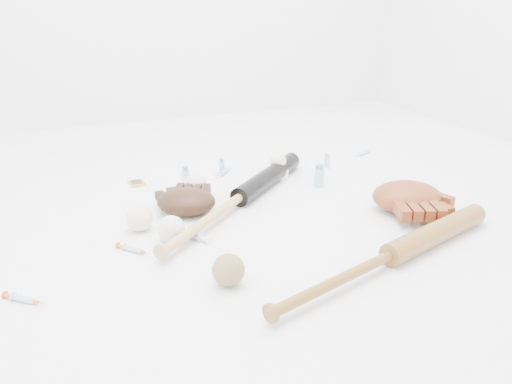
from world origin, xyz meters
name	(u,v)px	position (x,y,z in m)	size (l,w,h in m)	color
bat_dark	(240,197)	(-0.02, 0.09, 0.03)	(0.95, 0.07, 0.07)	black
bat_wood	(391,255)	(0.21, -0.44, 0.03)	(0.91, 0.07, 0.07)	brown
glove_dark	(186,201)	(-0.21, 0.11, 0.04)	(0.23, 0.23, 0.08)	black
glove_tan	(407,196)	(0.49, -0.14, 0.05)	(0.28, 0.28, 0.10)	brown
trading_card	(137,183)	(-0.32, 0.45, 0.00)	(0.06, 0.08, 0.00)	gold
pedestal	(278,173)	(0.22, 0.31, 0.02)	(0.07, 0.07, 0.04)	white
baseball_on_pedestal	(278,161)	(0.22, 0.31, 0.07)	(0.07, 0.07, 0.07)	white
baseball_left	(139,218)	(-0.38, 0.03, 0.04)	(0.08, 0.08, 0.08)	white
baseball_upper	(196,185)	(-0.14, 0.25, 0.04)	(0.08, 0.08, 0.08)	white
baseball_mid	(171,229)	(-0.30, -0.08, 0.04)	(0.08, 0.08, 0.08)	white
baseball_aged	(228,270)	(-0.22, -0.37, 0.04)	(0.08, 0.08, 0.08)	olive
syringe_0	(133,249)	(-0.42, -0.11, 0.01)	(0.13, 0.02, 0.02)	#ADBCC6
syringe_1	(191,235)	(-0.24, -0.08, 0.01)	(0.16, 0.03, 0.02)	#ADBCC6
syringe_2	(224,172)	(0.03, 0.44, 0.01)	(0.15, 0.03, 0.02)	#ADBCC6
syringe_3	(432,196)	(0.65, -0.09, 0.01)	(0.14, 0.02, 0.02)	#ADBCC6
syringe_4	(363,153)	(0.70, 0.45, 0.01)	(0.14, 0.02, 0.02)	#ADBCC6
syringe_5	(24,299)	(-0.70, -0.26, 0.01)	(0.14, 0.02, 0.02)	#ADBCC6
vial_0	(222,166)	(0.02, 0.45, 0.03)	(0.02, 0.02, 0.06)	#ABB5BC
vial_1	(327,161)	(0.46, 0.35, 0.03)	(0.02, 0.02, 0.06)	#ABB5BC
vial_2	(186,176)	(-0.15, 0.36, 0.04)	(0.03, 0.03, 0.08)	#ABB5BC
vial_3	(319,176)	(0.32, 0.17, 0.04)	(0.04, 0.04, 0.09)	#ABB5BC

